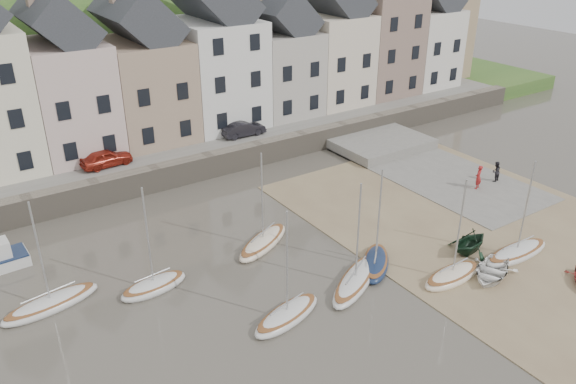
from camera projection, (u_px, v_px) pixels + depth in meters
ground at (348, 280)px, 31.53m from camera, size 160.00×160.00×0.00m
quay_land at (138, 116)px, 55.12m from camera, size 90.00×30.00×1.50m
quay_street at (188, 144)px, 46.18m from camera, size 70.00×7.00×0.10m
seawall at (208, 165)px, 43.85m from camera, size 70.00×1.20×1.80m
beach at (479, 225)px, 37.05m from camera, size 18.00×26.00×0.06m
slipway at (431, 170)px, 45.02m from camera, size 8.00×18.00×0.12m
hillside at (50, 197)px, 81.68m from camera, size 134.40×84.00×84.00m
townhouse_terrace at (185, 62)px, 47.17m from camera, size 61.05×8.00×13.93m
sailboat_0 at (51, 303)px, 29.16m from camera, size 5.25×2.30×6.32m
sailboat_1 at (154, 285)px, 30.57m from camera, size 3.95×1.94×6.32m
sailboat_2 at (263, 242)px, 34.69m from camera, size 5.08×3.66×6.32m
sailboat_3 at (287, 315)px, 28.31m from camera, size 4.66×2.59×6.32m
sailboat_4 at (355, 281)px, 31.00m from camera, size 5.53×4.06×6.32m
sailboat_5 at (375, 263)px, 32.61m from camera, size 4.05×3.95×6.32m
sailboat_6 at (517, 252)px, 33.62m from camera, size 5.10×1.58×6.32m
sailboat_7 at (452, 275)px, 31.44m from camera, size 4.26×1.68×6.32m
rowboat_white at (491, 271)px, 31.54m from camera, size 4.19×3.68×0.72m
rowboat_green at (470, 241)px, 33.64m from camera, size 3.17×2.82×1.54m
person_red at (478, 177)px, 41.52m from camera, size 0.77×0.64×1.80m
person_dark at (496, 171)px, 42.76m from camera, size 0.82×0.68×1.56m
car_left at (106, 158)px, 41.64m from camera, size 3.82×1.76×1.27m
car_right at (244, 129)px, 47.46m from camera, size 3.76×1.40×1.23m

